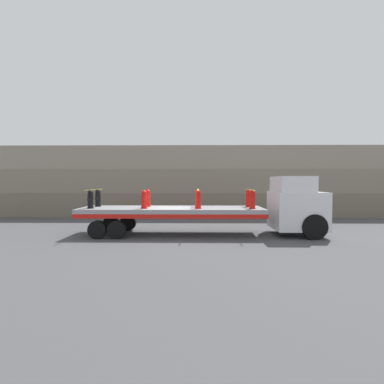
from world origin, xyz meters
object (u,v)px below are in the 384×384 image
fire_hydrant_red_far_2 (198,198)px  fire_hydrant_black_near_0 (90,199)px  fire_hydrant_red_far_3 (248,198)px  fire_hydrant_black_far_0 (98,198)px  flatbed_trailer (163,212)px  truck_cab (298,205)px  fire_hydrant_red_near_1 (144,200)px  fire_hydrant_red_near_3 (252,200)px  fire_hydrant_red_near_2 (198,200)px  fire_hydrant_red_far_1 (148,198)px

fire_hydrant_red_far_2 → fire_hydrant_black_near_0: bearing=-168.1°
fire_hydrant_black_near_0 → fire_hydrant_red_far_3: 7.77m
fire_hydrant_red_far_2 → fire_hydrant_red_far_3: bearing=0.0°
fire_hydrant_black_far_0 → flatbed_trailer: bearing=-9.0°
fire_hydrant_black_far_0 → fire_hydrant_red_far_2: same height
flatbed_trailer → fire_hydrant_red_far_3: (4.29, 0.54, 0.66)m
truck_cab → fire_hydrant_red_near_1: 7.48m
fire_hydrant_red_near_3 → flatbed_trailer: bearing=172.8°
flatbed_trailer → fire_hydrant_black_far_0: fire_hydrant_black_far_0 is taller
fire_hydrant_black_far_0 → fire_hydrant_red_near_1: same height
fire_hydrant_red_near_1 → fire_hydrant_red_near_2: same height
flatbed_trailer → fire_hydrant_red_near_1: bearing=-147.4°
fire_hydrant_red_far_2 → fire_hydrant_red_near_3: same height
fire_hydrant_black_near_0 → fire_hydrant_black_far_0: bearing=90.0°
truck_cab → fire_hydrant_red_near_2: 4.93m
fire_hydrant_black_near_0 → fire_hydrant_red_far_2: 5.24m
truck_cab → fire_hydrant_black_far_0: bearing=176.9°
fire_hydrant_red_near_3 → fire_hydrant_red_far_3: 1.08m
fire_hydrant_red_far_1 → fire_hydrant_red_near_3: (5.13, -1.08, 0.00)m
flatbed_trailer → fire_hydrant_red_near_1: size_ratio=10.13×
fire_hydrant_red_far_3 → truck_cab: bearing=-13.0°
flatbed_trailer → fire_hydrant_black_far_0: (-3.41, 0.54, 0.66)m
truck_cab → fire_hydrant_red_far_3: 2.41m
fire_hydrant_red_far_2 → fire_hydrant_red_near_3: size_ratio=1.00×
fire_hydrant_black_near_0 → fire_hydrant_red_far_1: 2.78m
fire_hydrant_black_far_0 → fire_hydrant_red_near_1: (2.56, -1.08, 0.00)m
flatbed_trailer → fire_hydrant_red_far_2: 1.92m
fire_hydrant_red_near_2 → flatbed_trailer: bearing=162.7°
truck_cab → fire_hydrant_black_near_0: truck_cab is taller
fire_hydrant_red_near_1 → fire_hydrant_red_near_3: size_ratio=1.00×
fire_hydrant_red_far_1 → truck_cab: bearing=-4.1°
flatbed_trailer → fire_hydrant_red_far_2: size_ratio=10.13×
truck_cab → flatbed_trailer: truck_cab is taller
fire_hydrant_red_far_1 → fire_hydrant_red_far_2: bearing=0.0°
flatbed_trailer → fire_hydrant_red_far_1: fire_hydrant_red_far_1 is taller
flatbed_trailer → fire_hydrant_red_far_1: bearing=147.4°
fire_hydrant_red_far_1 → flatbed_trailer: bearing=-32.6°
truck_cab → fire_hydrant_red_near_3: size_ratio=3.27×
fire_hydrant_red_near_3 → fire_hydrant_red_near_2: bearing=180.0°
fire_hydrant_red_far_2 → fire_hydrant_red_far_3: (2.56, 0.00, 0.00)m
truck_cab → fire_hydrant_red_near_3: truck_cab is taller
fire_hydrant_red_near_1 → fire_hydrant_red_near_2: size_ratio=1.00×
truck_cab → fire_hydrant_red_far_3: truck_cab is taller
flatbed_trailer → fire_hydrant_black_near_0: bearing=-171.0°
fire_hydrant_black_far_0 → fire_hydrant_red_near_1: size_ratio=1.00×
fire_hydrant_black_near_0 → fire_hydrant_red_far_2: (5.13, 1.08, 0.00)m
fire_hydrant_red_far_2 → fire_hydrant_black_far_0: bearing=180.0°
fire_hydrant_red_near_1 → fire_hydrant_red_far_1: (0.00, 1.08, 0.00)m
fire_hydrant_red_near_2 → fire_hydrant_red_far_3: bearing=22.8°
fire_hydrant_red_near_2 → fire_hydrant_red_far_2: size_ratio=1.00×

